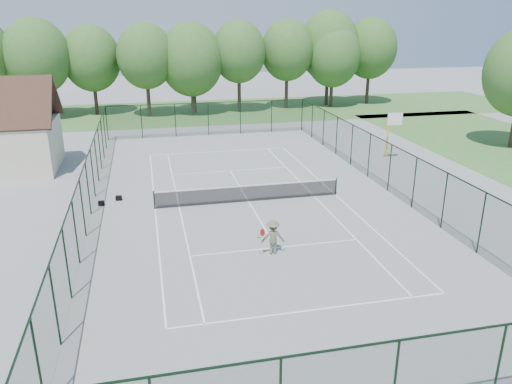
{
  "coord_description": "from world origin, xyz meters",
  "views": [
    {
      "loc": [
        -5.67,
        -27.23,
        10.48
      ],
      "look_at": [
        0.0,
        -2.0,
        1.3
      ],
      "focal_mm": 35.0,
      "sensor_mm": 36.0,
      "label": 1
    }
  ],
  "objects_px": {
    "basketball_goal": "(392,126)",
    "tennis_player": "(273,237)",
    "sports_bag_a": "(101,203)",
    "tennis_net": "(249,193)"
  },
  "relations": [
    {
      "from": "basketball_goal",
      "to": "tennis_player",
      "type": "distance_m",
      "value": 18.86
    },
    {
      "from": "tennis_net",
      "to": "basketball_goal",
      "type": "distance_m",
      "value": 14.36
    },
    {
      "from": "sports_bag_a",
      "to": "tennis_player",
      "type": "distance_m",
      "value": 11.64
    },
    {
      "from": "tennis_net",
      "to": "sports_bag_a",
      "type": "relative_size",
      "value": 31.82
    },
    {
      "from": "tennis_net",
      "to": "tennis_player",
      "type": "height_order",
      "value": "tennis_player"
    },
    {
      "from": "tennis_net",
      "to": "basketball_goal",
      "type": "bearing_deg",
      "value": 28.5
    },
    {
      "from": "basketball_goal",
      "to": "sports_bag_a",
      "type": "relative_size",
      "value": 10.48
    },
    {
      "from": "basketball_goal",
      "to": "tennis_player",
      "type": "bearing_deg",
      "value": -132.99
    },
    {
      "from": "basketball_goal",
      "to": "sports_bag_a",
      "type": "xyz_separation_m",
      "value": [
        -21.03,
        -5.53,
        -2.43
      ]
    },
    {
      "from": "tennis_net",
      "to": "basketball_goal",
      "type": "xyz_separation_m",
      "value": [
        12.5,
        6.78,
        1.99
      ]
    }
  ]
}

